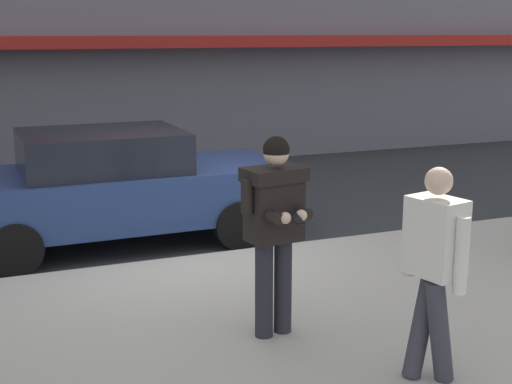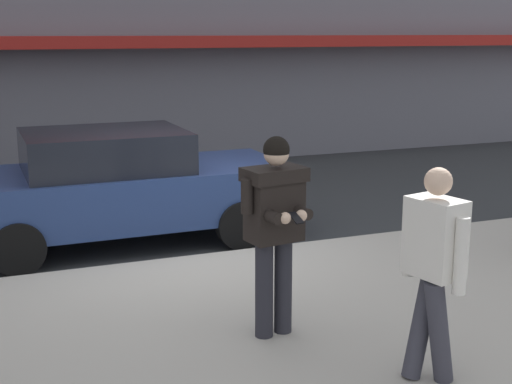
% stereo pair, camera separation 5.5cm
% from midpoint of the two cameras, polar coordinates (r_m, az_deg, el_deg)
% --- Properties ---
extents(ground_plane, '(80.00, 80.00, 0.00)m').
position_cam_midpoint_polar(ground_plane, '(9.00, -5.73, -5.54)').
color(ground_plane, '#2B2D30').
extents(sidewalk, '(32.00, 5.30, 0.14)m').
position_cam_midpoint_polar(sidewalk, '(6.90, 9.36, -10.87)').
color(sidewalk, '#A8A399').
rests_on(sidewalk, ground).
extents(curb_paint_line, '(28.00, 0.12, 0.01)m').
position_cam_midpoint_polar(curb_paint_line, '(9.35, 0.09, -4.74)').
color(curb_paint_line, silver).
rests_on(curb_paint_line, ground).
extents(parked_sedan_mid, '(4.52, 1.97, 1.54)m').
position_cam_midpoint_polar(parked_sedan_mid, '(9.70, -11.44, 0.47)').
color(parked_sedan_mid, navy).
rests_on(parked_sedan_mid, ground).
extents(man_texting_on_phone, '(0.64, 0.62, 1.81)m').
position_cam_midpoint_polar(man_texting_on_phone, '(6.20, 1.25, -1.85)').
color(man_texting_on_phone, '#23232B').
rests_on(man_texting_on_phone, sidewalk).
extents(pedestrian_in_light_coat, '(0.39, 0.59, 1.70)m').
position_cam_midpoint_polar(pedestrian_in_light_coat, '(5.59, 13.79, -5.42)').
color(pedestrian_in_light_coat, '#33333D').
rests_on(pedestrian_in_light_coat, sidewalk).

